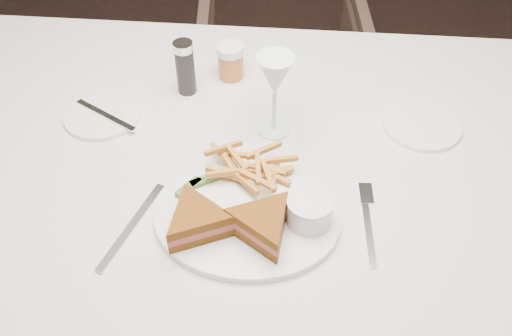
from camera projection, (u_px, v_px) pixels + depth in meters
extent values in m
plane|color=black|center=(236.00, 315.00, 1.70)|extent=(5.00, 5.00, 0.00)
cube|color=silver|center=(260.00, 278.00, 1.35)|extent=(1.54, 1.09, 0.75)
imported|color=#49372D|center=(281.00, 63.00, 2.08)|extent=(0.67, 0.64, 0.60)
ellipsoid|color=white|center=(247.00, 220.00, 0.98)|extent=(0.34, 0.28, 0.01)
cube|color=silver|center=(132.00, 226.00, 0.98)|extent=(0.06, 0.20, 0.00)
cylinder|color=white|center=(103.00, 114.00, 1.18)|extent=(0.16, 0.16, 0.01)
cylinder|color=white|center=(422.00, 124.00, 1.16)|extent=(0.16, 0.16, 0.01)
cylinder|color=black|center=(185.00, 68.00, 1.20)|extent=(0.04, 0.04, 0.12)
cylinder|color=#B05D2A|center=(231.00, 62.00, 1.25)|extent=(0.06, 0.06, 0.08)
cube|color=#416724|center=(204.00, 180.00, 1.03)|extent=(0.05, 0.05, 0.01)
cube|color=#416724|center=(189.00, 188.00, 1.02)|extent=(0.04, 0.06, 0.01)
cylinder|color=white|center=(309.00, 210.00, 0.96)|extent=(0.08, 0.08, 0.05)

